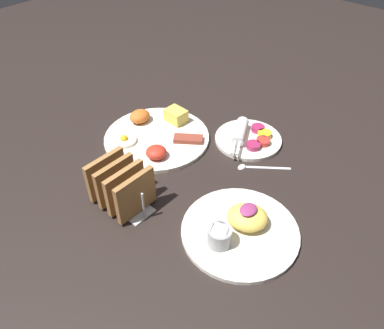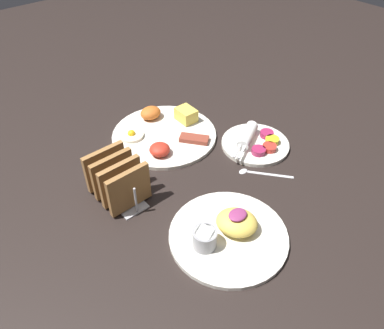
{
  "view_description": "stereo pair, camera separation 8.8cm",
  "coord_description": "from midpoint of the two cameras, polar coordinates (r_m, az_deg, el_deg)",
  "views": [
    {
      "loc": [
        -0.48,
        -0.42,
        0.61
      ],
      "look_at": [
        0.02,
        0.02,
        0.03
      ],
      "focal_mm": 35.0,
      "sensor_mm": 36.0,
      "label": 1
    },
    {
      "loc": [
        -0.42,
        -0.48,
        0.61
      ],
      "look_at": [
        0.02,
        0.02,
        0.03
      ],
      "focal_mm": 35.0,
      "sensor_mm": 36.0,
      "label": 2
    }
  ],
  "objects": [
    {
      "name": "toast_rack",
      "position": [
        0.82,
        -13.83,
        -3.36
      ],
      "size": [
        0.1,
        0.15,
        0.1
      ],
      "color": "#B7B7BC",
      "rests_on": "ground_plane"
    },
    {
      "name": "plate_condiments",
      "position": [
        1.0,
        6.03,
        4.03
      ],
      "size": [
        0.19,
        0.18,
        0.04
      ],
      "color": "silver",
      "rests_on": "ground_plane"
    },
    {
      "name": "teaspoon",
      "position": [
        0.92,
        6.91,
        -0.43
      ],
      "size": [
        0.09,
        0.1,
        0.01
      ],
      "color": "silver",
      "rests_on": "ground_plane"
    },
    {
      "name": "plate_foreground",
      "position": [
        0.77,
        4.0,
        -9.79
      ],
      "size": [
        0.24,
        0.24,
        0.06
      ],
      "color": "silver",
      "rests_on": "ground_plane"
    },
    {
      "name": "ground_plane",
      "position": [
        0.88,
        -2.54,
        -2.91
      ],
      "size": [
        3.0,
        3.0,
        0.0
      ],
      "primitive_type": "plane",
      "color": "black"
    },
    {
      "name": "plate_breakfast",
      "position": [
        1.02,
        -7.93,
        4.41
      ],
      "size": [
        0.28,
        0.28,
        0.05
      ],
      "color": "silver",
      "rests_on": "ground_plane"
    }
  ]
}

